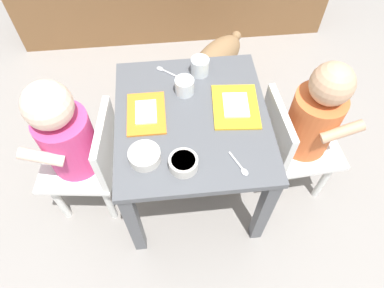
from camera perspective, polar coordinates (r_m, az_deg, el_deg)
ground_plane at (r=1.60m, az=0.00°, el=-6.37°), size 7.00×7.00×0.00m
dining_table at (r=1.27m, az=0.00°, el=2.10°), size 0.54×0.59×0.48m
seated_child_left at (r=1.27m, az=-19.63°, el=0.90°), size 0.31×0.31×0.69m
seated_child_right at (r=1.32m, az=19.00°, el=3.63°), size 0.30×0.30×0.69m
dog at (r=1.80m, az=3.55°, el=13.52°), size 0.38×0.38×0.31m
food_tray_left at (r=1.21m, az=-7.60°, el=5.09°), size 0.13×0.19×0.02m
food_tray_right at (r=1.23m, az=7.23°, el=6.25°), size 0.17×0.22×0.02m
water_cup_left at (r=1.25m, az=-1.23°, el=9.46°), size 0.07×0.07×0.06m
water_cup_right at (r=1.32m, az=1.33°, el=12.61°), size 0.07×0.07×0.07m
cereal_bowl_right_side at (r=1.09m, az=-7.87°, el=-1.93°), size 0.10×0.10×0.04m
cereal_bowl_left_side at (r=1.06m, az=-1.43°, el=-3.17°), size 0.09×0.09×0.04m
spoon_by_left_tray at (r=1.35m, az=-4.47°, el=11.96°), size 0.09×0.07×0.01m
spoon_by_right_tray at (r=1.09m, az=7.97°, el=-3.64°), size 0.05×0.10×0.01m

